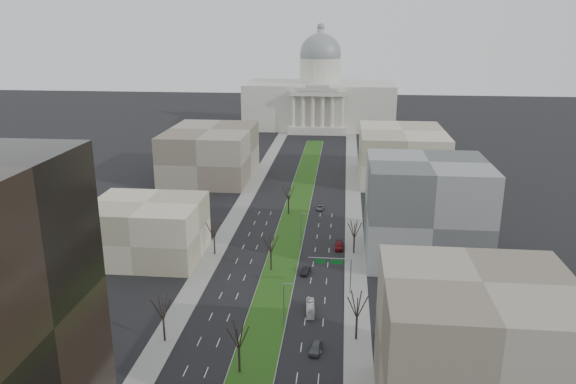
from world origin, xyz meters
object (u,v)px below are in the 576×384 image
Objects in this scene: car_red at (339,246)px; car_grey_near at (316,347)px; car_grey_far at (320,208)px; box_van at (310,308)px; car_black at (306,270)px.

car_grey_near is at bearing -94.28° from car_red.
car_red is at bearing -72.19° from car_grey_far.
box_van reaches higher than car_grey_far.
car_red is 1.15× the size of car_grey_far.
box_van is (2.19, -18.08, 0.18)m from car_black.
car_grey_far is 0.68× the size of box_van.
car_grey_near is 78.13m from car_grey_far.
car_grey_near is 32.00m from car_black.
box_van is (-5.21, -33.61, 0.18)m from car_red.
car_grey_near is 0.92× the size of car_red.
car_red reaches higher than car_grey_far.
car_grey_near is 1.05× the size of car_grey_far.
car_grey_near is 47.39m from car_red.
car_grey_near is at bearing -86.44° from box_van.
car_grey_near reaches higher than car_grey_far.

